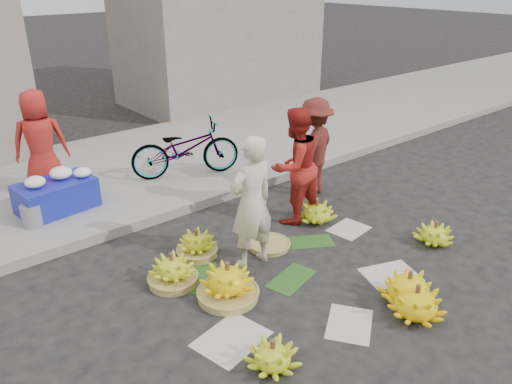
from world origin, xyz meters
TOP-DOWN VIEW (x-y plane):
  - ground at (0.00, 0.00)m, footprint 80.00×80.00m
  - curb at (0.00, 2.20)m, footprint 40.00×0.25m
  - sidewalk at (0.00, 4.30)m, footprint 40.00×4.00m
  - building_right at (4.50, 7.70)m, footprint 5.00×3.00m
  - newspaper_scatter at (0.00, -0.80)m, footprint 3.20×1.80m
  - banana_leaves at (-0.10, 0.20)m, footprint 2.00×1.00m
  - banana_bunch_0 at (-0.91, -0.02)m, footprint 0.69×0.69m
  - banana_bunch_1 at (-1.23, -1.15)m, footprint 0.57×0.57m
  - banana_bunch_2 at (0.45, -1.55)m, footprint 0.71×0.71m
  - banana_bunch_3 at (0.60, -1.34)m, footprint 0.85×0.85m
  - banana_bunch_4 at (1.99, -0.79)m, footprint 0.60×0.60m
  - banana_bunch_5 at (1.22, 0.67)m, footprint 0.69×0.69m
  - banana_bunch_6 at (-1.25, 0.63)m, footprint 0.59×0.59m
  - banana_bunch_7 at (-0.68, 0.98)m, footprint 0.52×0.52m
  - basket_spare at (0.19, 0.54)m, footprint 0.57×0.57m
  - incense_stack at (-0.68, 0.11)m, footprint 0.25×0.10m
  - vendor_cream at (-0.24, 0.38)m, footprint 0.63×0.42m
  - vendor_red at (0.99, 0.93)m, footprint 0.85×0.67m
  - man_striped at (1.87, 1.42)m, footprint 1.19×0.94m
  - flower_table at (-1.66, 3.23)m, footprint 1.14×0.79m
  - grey_bucket at (-2.12, 2.95)m, footprint 0.28×0.28m
  - flower_vendor at (-1.56, 3.97)m, footprint 0.95×0.78m
  - bicycle at (0.55, 3.18)m, footprint 1.27×1.96m

SIDE VIEW (x-z plane):
  - ground at x=0.00m, z-range 0.00..0.00m
  - newspaper_scatter at x=0.00m, z-range 0.00..0.01m
  - banana_leaves at x=-0.10m, z-range 0.00..0.01m
  - basket_spare at x=0.19m, z-range 0.00..0.06m
  - incense_stack at x=-0.68m, z-range 0.01..0.11m
  - sidewalk at x=0.00m, z-range 0.00..0.12m
  - curb at x=0.00m, z-range 0.00..0.15m
  - banana_bunch_1 at x=-1.23m, z-range -0.02..0.29m
  - banana_bunch_4 at x=1.99m, z-range -0.02..0.30m
  - banana_bunch_5 at x=1.22m, z-range -0.02..0.33m
  - banana_bunch_7 at x=-0.68m, z-range -0.04..0.34m
  - banana_bunch_6 at x=-1.25m, z-range -0.03..0.38m
  - banana_bunch_2 at x=0.45m, z-range -0.02..0.37m
  - banana_bunch_3 at x=0.60m, z-range -0.02..0.38m
  - banana_bunch_0 at x=-0.91m, z-range -0.03..0.44m
  - grey_bucket at x=-2.12m, z-range 0.12..0.44m
  - flower_table at x=-1.66m, z-range 0.07..0.69m
  - bicycle at x=0.55m, z-range 0.12..1.10m
  - man_striped at x=1.87m, z-range 0.00..1.61m
  - vendor_cream at x=-0.24m, z-range 0.00..1.69m
  - vendor_red at x=0.99m, z-range 0.00..1.71m
  - flower_vendor at x=-1.56m, z-range 0.12..1.79m
  - building_right at x=4.50m, z-range 0.00..5.00m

